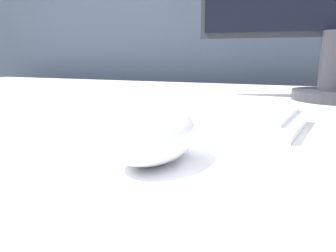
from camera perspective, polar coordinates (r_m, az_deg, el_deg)
partition_panel at (r=1.23m, az=13.87°, el=0.84°), size 5.00×0.03×1.15m
computer_mouse_near at (r=0.28m, az=-2.25°, el=-1.71°), size 0.08×0.11×0.05m
keyboard at (r=0.49m, az=-1.88°, el=2.88°), size 0.42×0.20×0.02m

